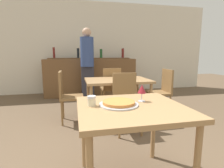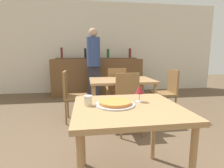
{
  "view_description": "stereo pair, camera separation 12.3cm",
  "coord_description": "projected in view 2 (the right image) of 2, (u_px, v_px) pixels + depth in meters",
  "views": [
    {
      "loc": [
        -0.47,
        -1.38,
        1.19
      ],
      "look_at": [
        -0.05,
        0.55,
        0.86
      ],
      "focal_mm": 28.0,
      "sensor_mm": 36.0,
      "label": 1
    },
    {
      "loc": [
        -0.35,
        -1.4,
        1.19
      ],
      "look_at": [
        -0.05,
        0.55,
        0.86
      ],
      "focal_mm": 28.0,
      "sensor_mm": 36.0,
      "label": 2
    }
  ],
  "objects": [
    {
      "name": "dining_table_far",
      "position": [
        122.0,
        84.0,
        3.21
      ],
      "size": [
        1.16,
        0.78,
        0.74
      ],
      "color": "#A87F51",
      "rests_on": "ground_plane"
    },
    {
      "name": "chair_far_side_right",
      "position": [
        168.0,
        90.0,
        3.37
      ],
      "size": [
        0.4,
        0.4,
        0.91
      ],
      "rotation": [
        0.0,
        0.0,
        -1.57
      ],
      "color": "olive",
      "rests_on": "ground_plane"
    },
    {
      "name": "chair_far_side_back",
      "position": [
        116.0,
        86.0,
        3.78
      ],
      "size": [
        0.4,
        0.4,
        0.91
      ],
      "rotation": [
        0.0,
        0.0,
        3.14
      ],
      "color": "olive",
      "rests_on": "ground_plane"
    },
    {
      "name": "pizza_tray",
      "position": [
        115.0,
        103.0,
        1.51
      ],
      "size": [
        0.34,
        0.34,
        0.04
      ],
      "color": "#B7B7BC",
      "rests_on": "dining_table_near"
    },
    {
      "name": "dining_table_near",
      "position": [
        127.0,
        116.0,
        1.5
      ],
      "size": [
        0.91,
        0.85,
        0.76
      ],
      "color": "#A87F51",
      "rests_on": "ground_plane"
    },
    {
      "name": "chair_far_side_left",
      "position": [
        71.0,
        93.0,
        3.1
      ],
      "size": [
        0.4,
        0.4,
        0.91
      ],
      "rotation": [
        0.0,
        0.0,
        1.57
      ],
      "color": "olive",
      "rests_on": "ground_plane"
    },
    {
      "name": "wall_back",
      "position": [
        96.0,
        48.0,
        5.54
      ],
      "size": [
        8.0,
        0.05,
        2.8
      ],
      "color": "silver",
      "rests_on": "ground_plane"
    },
    {
      "name": "person_standing",
      "position": [
        94.0,
        61.0,
        4.53
      ],
      "size": [
        0.34,
        0.34,
        1.85
      ],
      "color": "#2D2D38",
      "rests_on": "ground_plane"
    },
    {
      "name": "bar_back_shelf",
      "position": [
        98.0,
        57.0,
        5.23
      ],
      "size": [
        2.39,
        0.24,
        0.33
      ],
      "color": "brown",
      "rests_on": "bar_counter"
    },
    {
      "name": "chair_far_side_front",
      "position": [
        129.0,
        98.0,
        2.69
      ],
      "size": [
        0.4,
        0.4,
        0.91
      ],
      "color": "olive",
      "rests_on": "ground_plane"
    },
    {
      "name": "wine_glass",
      "position": [
        140.0,
        90.0,
        1.6
      ],
      "size": [
        0.08,
        0.08,
        0.16
      ],
      "color": "silver",
      "rests_on": "dining_table_near"
    },
    {
      "name": "bar_counter",
      "position": [
        97.0,
        77.0,
        5.19
      ],
      "size": [
        2.6,
        0.56,
        1.06
      ],
      "color": "brown",
      "rests_on": "ground_plane"
    },
    {
      "name": "cheese_shaker",
      "position": [
        88.0,
        100.0,
        1.5
      ],
      "size": [
        0.07,
        0.07,
        0.09
      ],
      "color": "beige",
      "rests_on": "dining_table_near"
    }
  ]
}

